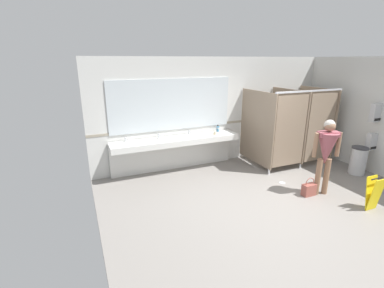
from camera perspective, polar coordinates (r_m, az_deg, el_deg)
ground_plane at (r=5.82m, az=17.60°, el=-11.67°), size 6.74×5.58×0.10m
wall_back at (r=7.34m, az=5.71°, el=6.88°), size 6.74×0.12×2.75m
wall_back_tile_band at (r=7.35m, az=5.87°, el=4.30°), size 6.74×0.01×0.06m
vanity_counter at (r=6.75m, az=-3.44°, el=-0.48°), size 3.16×0.54×0.98m
mirror_panel at (r=6.69m, az=-4.16°, el=8.16°), size 3.06×0.02×1.23m
bathroom_stalls at (r=7.61m, az=20.23°, el=3.70°), size 2.04×1.37×1.99m
paper_towel_dispenser_upper at (r=7.78m, az=34.13°, el=5.47°), size 0.35×0.13×0.43m
paper_towel_dispenser_lower at (r=7.90m, az=33.50°, el=0.47°), size 0.33×0.13×0.41m
trash_bin at (r=7.76m, az=31.31°, el=-2.96°), size 0.37×0.37×0.68m
person_standing at (r=6.05m, az=26.20°, el=-0.90°), size 0.54×0.50×1.57m
handbag at (r=6.17m, az=23.18°, el=-8.66°), size 0.28×0.15×0.39m
soap_dispenser at (r=7.20m, az=5.40°, el=3.20°), size 0.07×0.07×0.18m
paper_cup at (r=6.89m, az=4.80°, el=2.30°), size 0.07×0.07×0.09m
wet_floor_sign at (r=6.09m, az=33.64°, el=-8.55°), size 0.28×0.19×0.65m
floor_drain_cover at (r=6.60m, az=18.29°, el=-7.64°), size 0.14×0.14×0.01m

